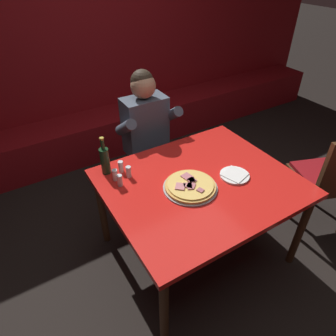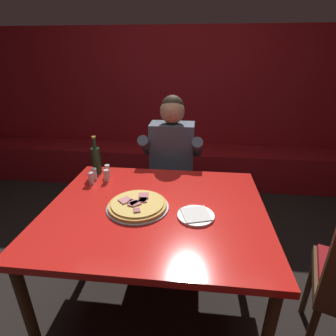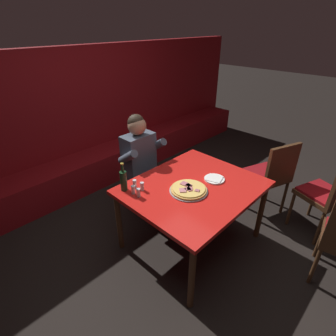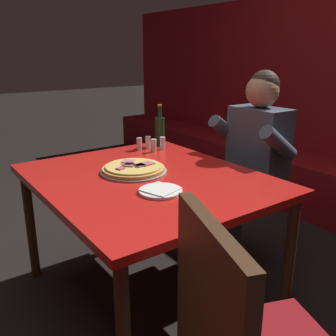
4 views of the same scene
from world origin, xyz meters
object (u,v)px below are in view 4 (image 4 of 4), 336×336
(shaker_red_pepper_flakes, at_px, (154,146))
(shaker_parmesan, at_px, (139,145))
(shaker_oregano, at_px, (148,143))
(beer_bottle, at_px, (160,130))
(shaker_black_pepper, at_px, (163,144))
(plate_white_paper, at_px, (160,191))
(pizza, at_px, (134,169))
(main_dining_table, at_px, (148,188))
(diner_seated_blue_shirt, at_px, (249,160))

(shaker_red_pepper_flakes, bearing_deg, shaker_parmesan, -148.81)
(shaker_oregano, distance_m, shaker_red_pepper_flakes, 0.10)
(beer_bottle, bearing_deg, shaker_black_pepper, -24.24)
(shaker_black_pepper, bearing_deg, beer_bottle, 155.76)
(plate_white_paper, xyz_separation_m, shaker_oregano, (-0.74, 0.40, 0.03))
(beer_bottle, bearing_deg, shaker_parmesan, -82.61)
(shaker_oregano, bearing_deg, pizza, -41.26)
(main_dining_table, relative_size, plate_white_paper, 6.22)
(pizza, distance_m, plate_white_paper, 0.35)
(shaker_black_pepper, distance_m, shaker_parmesan, 0.16)
(main_dining_table, distance_m, beer_bottle, 0.70)
(plate_white_paper, distance_m, shaker_parmesan, 0.81)
(shaker_black_pepper, bearing_deg, shaker_red_pepper_flakes, -76.31)
(main_dining_table, height_order, shaker_red_pepper_flakes, shaker_red_pepper_flakes)
(main_dining_table, bearing_deg, shaker_parmesan, 153.10)
(shaker_oregano, bearing_deg, shaker_black_pepper, 42.78)
(shaker_oregano, relative_size, shaker_parmesan, 1.00)
(plate_white_paper, xyz_separation_m, diner_seated_blue_shirt, (-0.22, 0.85, -0.04))
(beer_bottle, xyz_separation_m, shaker_red_pepper_flakes, (0.12, -0.13, -0.07))
(shaker_black_pepper, relative_size, shaker_parmesan, 1.00)
(shaker_parmesan, bearing_deg, plate_white_paper, -24.17)
(main_dining_table, height_order, shaker_black_pepper, shaker_black_pepper)
(shaker_oregano, relative_size, diner_seated_blue_shirt, 0.07)
(shaker_black_pepper, bearing_deg, shaker_oregano, -137.22)
(main_dining_table, distance_m, shaker_black_pepper, 0.59)
(main_dining_table, xyz_separation_m, pizza, (-0.11, -0.02, 0.09))
(beer_bottle, height_order, shaker_oregano, beer_bottle)
(plate_white_paper, bearing_deg, shaker_red_pepper_flakes, 149.02)
(shaker_oregano, height_order, diner_seated_blue_shirt, diner_seated_blue_shirt)
(shaker_parmesan, relative_size, shaker_red_pepper_flakes, 1.00)
(shaker_red_pepper_flakes, bearing_deg, shaker_black_pepper, 103.69)
(shaker_oregano, xyz_separation_m, shaker_red_pepper_flakes, (0.10, -0.02, 0.00))
(beer_bottle, bearing_deg, pizza, -47.92)
(main_dining_table, distance_m, diner_seated_blue_shirt, 0.77)
(shaker_parmesan, bearing_deg, pizza, -35.09)
(pizza, xyz_separation_m, shaker_black_pepper, (-0.32, 0.42, 0.02))
(shaker_parmesan, distance_m, diner_seated_blue_shirt, 0.74)
(shaker_black_pepper, height_order, diner_seated_blue_shirt, diner_seated_blue_shirt)
(plate_white_paper, relative_size, shaker_parmesan, 2.44)
(main_dining_table, relative_size, shaker_oregano, 15.18)
(shaker_black_pepper, bearing_deg, diner_seated_blue_shirt, 40.51)
(pizza, relative_size, shaker_parmesan, 4.32)
(pizza, relative_size, beer_bottle, 1.27)
(pizza, height_order, beer_bottle, beer_bottle)
(pizza, relative_size, shaker_red_pepper_flakes, 4.32)
(pizza, xyz_separation_m, shaker_red_pepper_flakes, (-0.30, 0.33, 0.02))
(beer_bottle, relative_size, shaker_black_pepper, 3.40)
(plate_white_paper, height_order, shaker_oregano, shaker_oregano)
(main_dining_table, bearing_deg, diner_seated_blue_shirt, 88.78)
(beer_bottle, bearing_deg, shaker_oregano, -80.00)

